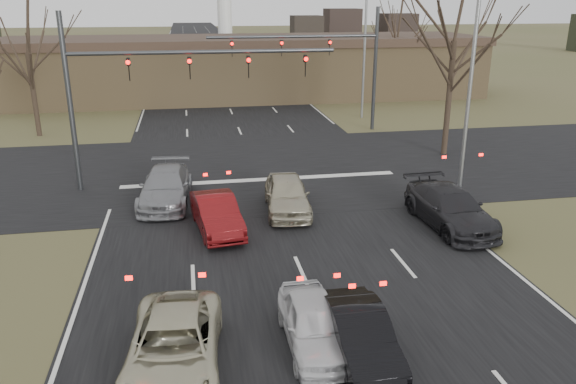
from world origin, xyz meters
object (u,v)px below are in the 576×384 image
(building, at_px, (246,67))
(car_black_hatch, at_px, (360,335))
(car_red_ahead, at_px, (217,214))
(car_silver_suv, at_px, (174,346))
(streetlight_right_near, at_px, (468,68))
(mast_arm_near, at_px, (144,79))
(car_white_sedan, at_px, (314,323))
(car_silver_ahead, at_px, (287,195))
(mast_arm_far, at_px, (334,55))
(car_grey_ahead, at_px, (166,187))
(car_charcoal_sedan, at_px, (450,208))
(streetlight_right_far, at_px, (362,41))

(building, distance_m, car_black_hatch, 39.83)
(car_red_ahead, bearing_deg, car_silver_suv, -107.75)
(streetlight_right_near, xyz_separation_m, car_red_ahead, (-11.33, -2.99, -4.90))
(mast_arm_near, bearing_deg, car_white_sedan, -71.40)
(mast_arm_near, bearing_deg, car_black_hatch, -68.77)
(car_silver_suv, relative_size, car_silver_ahead, 1.07)
(mast_arm_far, xyz_separation_m, car_grey_ahead, (-10.69, -12.47, -4.28))
(car_charcoal_sedan, xyz_separation_m, car_silver_ahead, (-5.99, 2.67, 0.00))
(building, distance_m, mast_arm_near, 26.14)
(mast_arm_far, xyz_separation_m, car_silver_ahead, (-5.67, -14.46, -4.27))
(car_grey_ahead, distance_m, car_red_ahead, 4.05)
(streetlight_right_far, relative_size, car_red_ahead, 2.39)
(building, bearing_deg, car_black_hatch, -92.16)
(streetlight_right_near, bearing_deg, car_white_sedan, -130.13)
(car_black_hatch, bearing_deg, mast_arm_near, 111.90)
(car_white_sedan, bearing_deg, mast_arm_far, 74.60)
(car_grey_ahead, bearing_deg, car_silver_ahead, -16.55)
(car_white_sedan, bearing_deg, car_charcoal_sedan, 44.85)
(building, bearing_deg, mast_arm_far, -74.42)
(car_charcoal_sedan, bearing_deg, mast_arm_far, 88.30)
(car_white_sedan, bearing_deg, streetlight_right_far, 70.84)
(car_red_ahead, bearing_deg, building, 73.98)
(car_silver_suv, bearing_deg, streetlight_right_near, 46.63)
(mast_arm_near, bearing_deg, car_charcoal_sedan, -31.27)
(car_red_ahead, height_order, car_silver_ahead, car_silver_ahead)
(mast_arm_near, xyz_separation_m, car_charcoal_sedan, (11.73, -7.12, -4.33))
(mast_arm_far, bearing_deg, car_grey_ahead, -130.61)
(mast_arm_near, bearing_deg, streetlight_right_near, -12.05)
(mast_arm_near, height_order, car_charcoal_sedan, mast_arm_near)
(mast_arm_near, distance_m, mast_arm_far, 15.17)
(streetlight_right_far, height_order, car_black_hatch, streetlight_right_far)
(car_red_ahead, distance_m, car_silver_ahead, 3.38)
(car_red_ahead, bearing_deg, car_white_sedan, -83.80)
(streetlight_right_far, xyz_separation_m, car_silver_ahead, (-8.81, -18.46, -4.84))
(building, bearing_deg, car_silver_suv, -98.64)
(car_black_hatch, xyz_separation_m, car_red_ahead, (-3.00, 8.76, 0.06))
(streetlight_right_near, distance_m, car_red_ahead, 12.70)
(building, height_order, mast_arm_near, mast_arm_near)
(streetlight_right_near, distance_m, car_charcoal_sedan, 6.77)
(car_silver_suv, xyz_separation_m, car_black_hatch, (4.50, -0.27, -0.02))
(streetlight_right_near, bearing_deg, building, 103.69)
(car_grey_ahead, bearing_deg, mast_arm_far, 54.49)
(streetlight_right_far, distance_m, car_silver_ahead, 21.02)
(car_black_hatch, bearing_deg, streetlight_right_near, 55.36)
(building, xyz_separation_m, car_black_hatch, (-1.50, -39.75, -2.03))
(car_silver_suv, height_order, car_charcoal_sedan, car_charcoal_sedan)
(mast_arm_near, height_order, streetlight_right_near, streetlight_right_near)
(streetlight_right_near, xyz_separation_m, car_charcoal_sedan, (-2.32, -4.12, -4.84))
(car_black_hatch, height_order, car_grey_ahead, car_grey_ahead)
(streetlight_right_far, bearing_deg, car_silver_ahead, -115.52)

